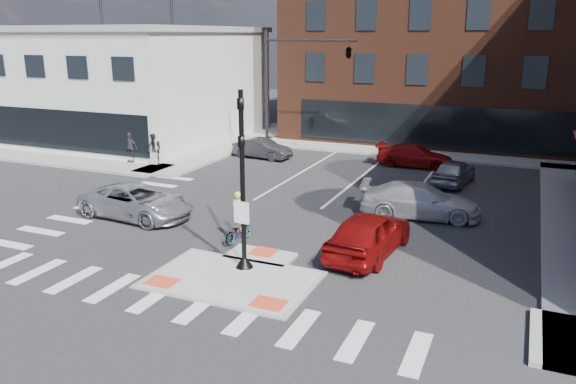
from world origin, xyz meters
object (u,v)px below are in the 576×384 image
at_px(red_sedan, 369,233).
at_px(bg_car_silver, 454,172).
at_px(silver_suv, 137,202).
at_px(white_pickup, 420,200).
at_px(bg_car_dark, 262,149).
at_px(bg_car_red, 415,156).
at_px(pedestrian_a, 155,149).
at_px(cyclist, 239,225).
at_px(pedestrian_b, 130,147).

xyz_separation_m(red_sedan, bg_car_silver, (1.50, 11.59, -0.15)).
xyz_separation_m(silver_suv, bg_car_silver, (11.98, 11.38, -0.05)).
bearing_deg(white_pickup, bg_car_dark, 45.40).
bearing_deg(bg_car_red, silver_suv, 148.03).
height_order(silver_suv, bg_car_dark, silver_suv).
distance_m(white_pickup, pedestrian_a, 16.84).
height_order(red_sedan, bg_car_red, red_sedan).
distance_m(bg_car_red, pedestrian_a, 15.74).
height_order(silver_suv, cyclist, cyclist).
distance_m(bg_car_silver, cyclist, 13.84).
height_order(bg_car_dark, bg_car_red, bg_car_red).
distance_m(silver_suv, pedestrian_b, 10.87).
bearing_deg(bg_car_silver, red_sedan, 90.33).
relative_size(red_sedan, bg_car_dark, 1.25).
bearing_deg(white_pickup, cyclist, 125.37).
bearing_deg(red_sedan, pedestrian_a, -22.75).
bearing_deg(cyclist, pedestrian_a, -29.34).
xyz_separation_m(white_pickup, bg_car_silver, (0.64, 6.40, -0.07)).
bearing_deg(cyclist, white_pickup, -123.64).
bearing_deg(red_sedan, white_pickup, -93.41).
bearing_deg(pedestrian_a, bg_car_silver, 20.30).
relative_size(pedestrian_a, pedestrian_b, 1.02).
relative_size(white_pickup, bg_car_silver, 1.30).
bearing_deg(bg_car_dark, bg_car_red, -74.40).
relative_size(silver_suv, white_pickup, 1.01).
relative_size(bg_car_silver, cyclist, 1.97).
bearing_deg(pedestrian_a, white_pickup, -1.26).
distance_m(bg_car_red, pedestrian_b, 17.40).
xyz_separation_m(bg_car_dark, bg_car_silver, (12.29, -1.80, 0.04)).
distance_m(silver_suv, bg_car_red, 17.36).
bearing_deg(cyclist, red_sedan, -161.30).
distance_m(bg_car_dark, bg_car_red, 9.68).
height_order(silver_suv, pedestrian_b, pedestrian_b).
height_order(red_sedan, white_pickup, red_sedan).
xyz_separation_m(bg_car_red, pedestrian_b, (-16.20, -6.33, 0.42)).
bearing_deg(silver_suv, red_sedan, -86.91).
relative_size(silver_suv, bg_car_silver, 1.31).
bearing_deg(bg_car_silver, cyclist, 69.70).
xyz_separation_m(red_sedan, white_pickup, (0.86, 5.20, -0.08)).
bearing_deg(bg_car_red, bg_car_silver, -140.21).
bearing_deg(red_sedan, bg_car_silver, -91.40).
xyz_separation_m(bg_car_silver, pedestrian_b, (-18.93, -3.02, 0.40)).
distance_m(red_sedan, cyclist, 5.04).
height_order(white_pickup, pedestrian_a, pedestrian_a).
bearing_deg(bg_car_dark, pedestrian_b, 132.64).
relative_size(bg_car_red, cyclist, 2.27).
height_order(bg_car_dark, cyclist, cyclist).
relative_size(red_sedan, bg_car_red, 1.06).
relative_size(silver_suv, bg_car_dark, 1.35).
relative_size(white_pickup, pedestrian_a, 2.71).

